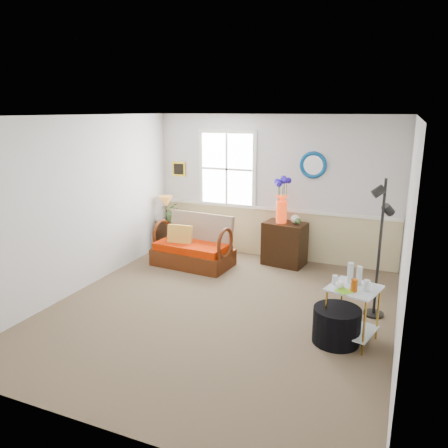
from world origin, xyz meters
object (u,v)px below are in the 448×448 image
at_px(cabinet, 285,244).
at_px(floor_lamp, 379,249).
at_px(loveseat, 193,241).
at_px(side_table, 352,314).
at_px(lamp_stand, 168,235).
at_px(ottoman, 336,325).

xyz_separation_m(cabinet, floor_lamp, (1.63, -1.48, 0.54)).
relative_size(loveseat, cabinet, 1.76).
relative_size(loveseat, side_table, 1.97).
bearing_deg(loveseat, lamp_stand, 148.20).
xyz_separation_m(lamp_stand, ottoman, (3.63, -2.37, -0.08)).
distance_m(loveseat, cabinet, 1.62).
relative_size(lamp_stand, floor_lamp, 0.32).
distance_m(lamp_stand, cabinet, 2.36).
xyz_separation_m(cabinet, ottoman, (1.27, -2.39, -0.17)).
bearing_deg(loveseat, side_table, -24.89).
relative_size(lamp_stand, ottoman, 1.05).
relative_size(side_table, floor_lamp, 0.37).
height_order(cabinet, ottoman, cabinet).
distance_m(lamp_stand, side_table, 4.42).
height_order(side_table, floor_lamp, floor_lamp).
relative_size(cabinet, side_table, 1.12).
xyz_separation_m(lamp_stand, side_table, (3.78, -2.28, 0.05)).
bearing_deg(ottoman, loveseat, 147.81).
relative_size(floor_lamp, ottoman, 3.33).
height_order(loveseat, ottoman, loveseat).
bearing_deg(side_table, loveseat, 150.59).
distance_m(floor_lamp, ottoman, 1.21).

